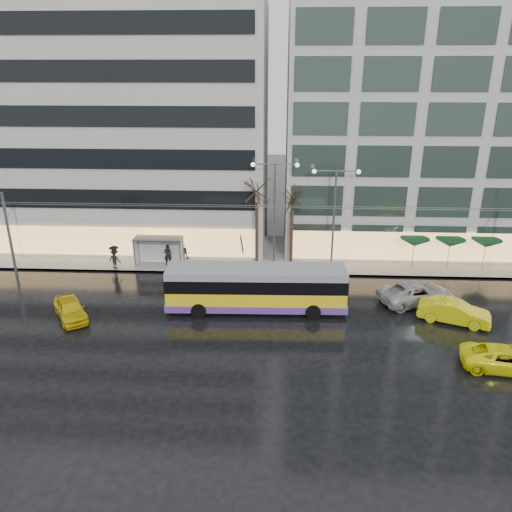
# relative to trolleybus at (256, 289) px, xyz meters

# --- Properties ---
(ground) EXTENTS (140.00, 140.00, 0.00)m
(ground) POSITION_rel_trolleybus_xyz_m (-0.87, -2.60, -1.60)
(ground) COLOR black
(ground) RESTS_ON ground
(sidewalk) EXTENTS (80.00, 10.00, 0.15)m
(sidewalk) POSITION_rel_trolleybus_xyz_m (1.13, 11.40, -1.52)
(sidewalk) COLOR gray
(sidewalk) RESTS_ON ground
(kerb) EXTENTS (80.00, 0.10, 0.15)m
(kerb) POSITION_rel_trolleybus_xyz_m (1.13, 6.45, -1.52)
(kerb) COLOR slate
(kerb) RESTS_ON ground
(building_left) EXTENTS (34.00, 14.00, 22.00)m
(building_left) POSITION_rel_trolleybus_xyz_m (-16.87, 16.40, 9.55)
(building_left) COLOR #B4B2AC
(building_left) RESTS_ON sidewalk
(building_right) EXTENTS (32.00, 14.00, 25.00)m
(building_right) POSITION_rel_trolleybus_xyz_m (18.13, 16.40, 11.05)
(building_right) COLOR #B4B2AC
(building_right) RESTS_ON sidewalk
(trolleybus) EXTENTS (12.82, 5.08, 5.91)m
(trolleybus) POSITION_rel_trolleybus_xyz_m (0.00, 0.00, 0.00)
(trolleybus) COLOR yellow
(trolleybus) RESTS_ON ground
(catenary) EXTENTS (42.24, 5.12, 7.00)m
(catenary) POSITION_rel_trolleybus_xyz_m (0.13, 5.33, 2.65)
(catenary) COLOR #595B60
(catenary) RESTS_ON ground
(bus_shelter) EXTENTS (4.20, 1.60, 2.51)m
(bus_shelter) POSITION_rel_trolleybus_xyz_m (-9.25, 8.08, 0.36)
(bus_shelter) COLOR #595B60
(bus_shelter) RESTS_ON sidewalk
(street_lamp_near) EXTENTS (3.96, 0.36, 9.03)m
(street_lamp_near) POSITION_rel_trolleybus_xyz_m (1.13, 8.20, 4.39)
(street_lamp_near) COLOR #595B60
(street_lamp_near) RESTS_ON sidewalk
(street_lamp_far) EXTENTS (3.96, 0.36, 8.53)m
(street_lamp_far) POSITION_rel_trolleybus_xyz_m (6.13, 8.20, 4.11)
(street_lamp_far) COLOR #595B60
(street_lamp_far) RESTS_ON sidewalk
(tree_a) EXTENTS (3.20, 3.20, 8.40)m
(tree_a) POSITION_rel_trolleybus_xyz_m (-0.37, 8.40, 5.49)
(tree_a) COLOR black
(tree_a) RESTS_ON sidewalk
(tree_b) EXTENTS (3.20, 3.20, 7.70)m
(tree_b) POSITION_rel_trolleybus_xyz_m (2.63, 8.60, 4.80)
(tree_b) COLOR black
(tree_b) RESTS_ON sidewalk
(parasol_a) EXTENTS (2.50, 2.50, 2.65)m
(parasol_a) POSITION_rel_trolleybus_xyz_m (13.13, 8.40, 0.85)
(parasol_a) COLOR #595B60
(parasol_a) RESTS_ON sidewalk
(parasol_b) EXTENTS (2.50, 2.50, 2.65)m
(parasol_b) POSITION_rel_trolleybus_xyz_m (16.13, 8.40, 0.85)
(parasol_b) COLOR #595B60
(parasol_b) RESTS_ON sidewalk
(parasol_c) EXTENTS (2.50, 2.50, 2.65)m
(parasol_c) POSITION_rel_trolleybus_xyz_m (19.13, 8.40, 0.85)
(parasol_c) COLOR #595B60
(parasol_c) RESTS_ON sidewalk
(taxi_a) EXTENTS (3.79, 4.47, 1.45)m
(taxi_a) POSITION_rel_trolleybus_xyz_m (-12.86, -1.98, -0.88)
(taxi_a) COLOR #D4B70B
(taxi_a) RESTS_ON ground
(taxi_b) EXTENTS (5.02, 3.25, 1.56)m
(taxi_b) POSITION_rel_trolleybus_xyz_m (13.65, -1.20, -0.82)
(taxi_b) COLOR #DAD70B
(taxi_b) RESTS_ON ground
(taxi_c) EXTENTS (5.29, 3.02, 1.39)m
(taxi_c) POSITION_rel_trolleybus_xyz_m (14.84, -6.87, -0.90)
(taxi_c) COLOR #FFF90D
(taxi_c) RESTS_ON ground
(sedan_silver) EXTENTS (6.27, 4.38, 1.59)m
(sedan_silver) POSITION_rel_trolleybus_xyz_m (11.83, 1.72, -0.81)
(sedan_silver) COLOR #AFAEB3
(sedan_silver) RESTS_ON ground
(pedestrian_a) EXTENTS (1.22, 1.23, 2.19)m
(pedestrian_a) POSITION_rel_trolleybus_xyz_m (-8.13, 7.92, -0.03)
(pedestrian_a) COLOR black
(pedestrian_a) RESTS_ON sidewalk
(pedestrian_b) EXTENTS (0.75, 0.59, 1.53)m
(pedestrian_b) POSITION_rel_trolleybus_xyz_m (-6.91, 9.41, -0.69)
(pedestrian_b) COLOR black
(pedestrian_b) RESTS_ON sidewalk
(pedestrian_c) EXTENTS (1.32, 1.06, 2.11)m
(pedestrian_c) POSITION_rel_trolleybus_xyz_m (-12.48, 6.80, -0.33)
(pedestrian_c) COLOR black
(pedestrian_c) RESTS_ON sidewalk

